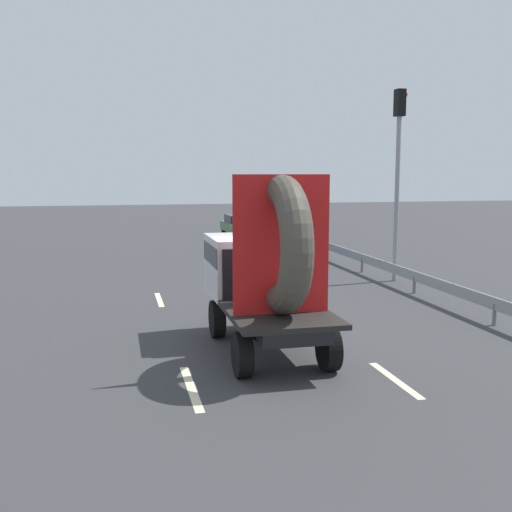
% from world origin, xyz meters
% --- Properties ---
extents(ground_plane, '(120.00, 120.00, 0.00)m').
position_xyz_m(ground_plane, '(0.00, 0.00, 0.00)').
color(ground_plane, '#38383A').
extents(flatbed_truck, '(2.02, 4.83, 3.76)m').
position_xyz_m(flatbed_truck, '(-0.38, 0.01, 1.75)').
color(flatbed_truck, black).
rests_on(flatbed_truck, ground_plane).
extents(distant_sedan, '(1.81, 4.22, 1.38)m').
position_xyz_m(distant_sedan, '(3.34, 14.16, 0.74)').
color(distant_sedan, black).
rests_on(distant_sedan, ground_plane).
extents(traffic_light, '(0.42, 0.36, 6.58)m').
position_xyz_m(traffic_light, '(6.08, 6.98, 4.23)').
color(traffic_light, gray).
rests_on(traffic_light, ground_plane).
extents(guardrail, '(0.10, 16.78, 0.71)m').
position_xyz_m(guardrail, '(5.70, 6.89, 0.53)').
color(guardrail, gray).
rests_on(guardrail, ground_plane).
extents(lane_dash_left_near, '(0.16, 2.36, 0.01)m').
position_xyz_m(lane_dash_left_near, '(-2.24, -2.15, 0.00)').
color(lane_dash_left_near, beige).
rests_on(lane_dash_left_near, ground_plane).
extents(lane_dash_left_far, '(0.16, 2.06, 0.01)m').
position_xyz_m(lane_dash_left_far, '(-2.24, 5.60, 0.00)').
color(lane_dash_left_far, beige).
rests_on(lane_dash_left_far, ground_plane).
extents(lane_dash_right_near, '(0.16, 2.04, 0.01)m').
position_xyz_m(lane_dash_right_near, '(1.48, -2.58, 0.00)').
color(lane_dash_right_near, beige).
rests_on(lane_dash_right_near, ground_plane).
extents(lane_dash_right_far, '(0.16, 2.20, 0.01)m').
position_xyz_m(lane_dash_right_far, '(1.48, 6.07, 0.00)').
color(lane_dash_right_far, beige).
rests_on(lane_dash_right_far, ground_plane).
extents(oncoming_car, '(1.70, 3.97, 1.30)m').
position_xyz_m(oncoming_car, '(3.77, 22.87, 0.70)').
color(oncoming_car, black).
rests_on(oncoming_car, ground_plane).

